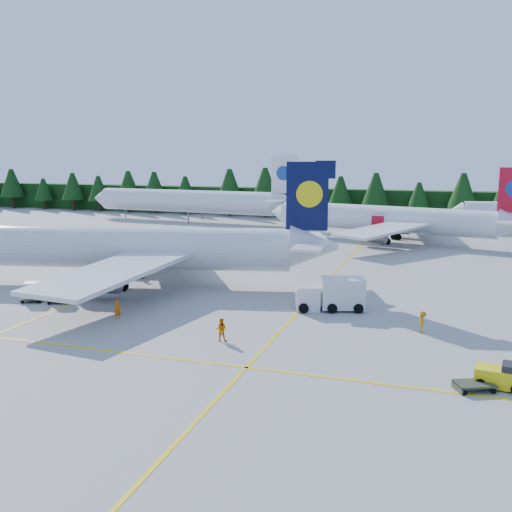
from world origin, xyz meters
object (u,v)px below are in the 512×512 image
(airliner_red, at_px, (378,219))
(service_truck, at_px, (330,294))
(airliner_navy, at_px, (105,248))
(baggage_tug, at_px, (501,376))

(airliner_red, relative_size, service_truck, 6.27)
(airliner_navy, distance_m, service_truck, 24.22)
(service_truck, relative_size, baggage_tug, 2.20)
(airliner_navy, bearing_deg, airliner_red, 46.71)
(baggage_tug, bearing_deg, airliner_navy, 164.27)
(airliner_red, bearing_deg, service_truck, -75.87)
(service_truck, bearing_deg, airliner_red, 73.09)
(service_truck, bearing_deg, airliner_navy, 155.93)
(airliner_navy, distance_m, baggage_tug, 40.03)
(airliner_navy, xyz_separation_m, service_truck, (23.95, -2.69, -2.39))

